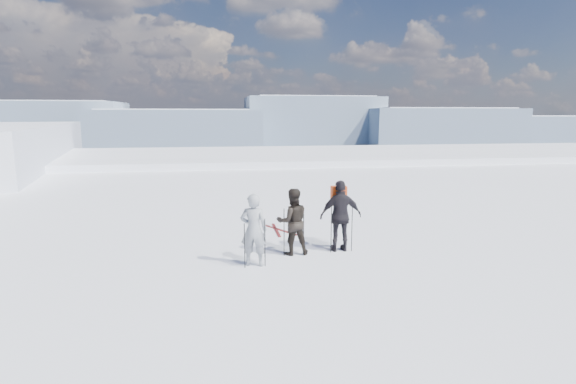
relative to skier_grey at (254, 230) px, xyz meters
name	(u,v)px	position (x,y,z in m)	size (l,w,h in m)	color
lake_basin	(260,230)	(2.86, 28.34, -7.43)	(820.00, 820.00, 71.62)	white
far_mountain_range	(248,126)	(32.46, 453.13, -8.12)	(770.00, 110.00, 53.00)	slate
skier_grey	(254,230)	(0.00, 0.00, 0.00)	(0.68, 0.45, 1.86)	gray
skier_dark	(293,222)	(1.13, 0.79, -0.02)	(0.89, 0.69, 1.83)	black
skier_pack	(341,216)	(2.50, 0.87, 0.07)	(1.17, 0.49, 2.00)	black
backpack	(339,170)	(2.51, 1.12, 1.34)	(0.43, 0.24, 0.54)	#E14715
ski_poles	(300,235)	(1.27, 0.46, -0.30)	(3.07, 0.94, 1.34)	black
skis_loose	(278,230)	(1.10, 3.37, -0.91)	(0.95, 1.70, 0.03)	black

